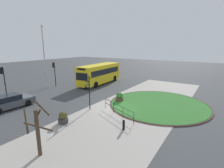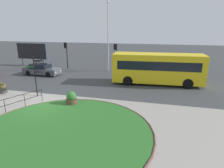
% 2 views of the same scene
% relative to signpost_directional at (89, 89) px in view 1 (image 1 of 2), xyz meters
% --- Properties ---
extents(ground, '(120.00, 120.00, 0.00)m').
position_rel_signpost_directional_xyz_m(ground, '(1.53, -1.92, -2.05)').
color(ground, '#3D3F42').
extents(sidewalk_paving, '(32.00, 8.49, 0.02)m').
position_rel_signpost_directional_xyz_m(sidewalk_paving, '(1.53, -3.68, -2.04)').
color(sidewalk_paving, '#9E998E').
rests_on(sidewalk_paving, ground).
extents(grass_island, '(10.16, 10.16, 0.10)m').
position_rel_signpost_directional_xyz_m(grass_island, '(5.18, -5.25, -2.00)').
color(grass_island, '#2D6B28').
rests_on(grass_island, ground).
extents(grass_kerb_ring, '(10.47, 10.47, 0.11)m').
position_rel_signpost_directional_xyz_m(grass_kerb_ring, '(5.18, -5.25, -1.99)').
color(grass_kerb_ring, brown).
rests_on(grass_kerb_ring, ground).
extents(signpost_directional, '(1.39, 0.72, 3.45)m').
position_rel_signpost_directional_xyz_m(signpost_directional, '(0.00, 0.00, 0.00)').
color(signpost_directional, black).
rests_on(signpost_directional, ground).
extents(bollard_foreground, '(0.19, 0.19, 0.83)m').
position_rel_signpost_directional_xyz_m(bollard_foreground, '(-1.82, -4.91, -1.62)').
color(bollard_foreground, black).
rests_on(bollard_foreground, ground).
extents(railing_grass_edge, '(1.78, 4.05, 1.01)m').
position_rel_signpost_directional_xyz_m(railing_grass_edge, '(0.28, -3.13, -1.38)').
color(railing_grass_edge, black).
rests_on(railing_grass_edge, ground).
extents(bus_yellow, '(9.34, 3.11, 3.17)m').
position_rel_signpost_directional_xyz_m(bus_yellow, '(10.00, 6.39, -0.34)').
color(bus_yellow, yellow).
rests_on(bus_yellow, ground).
extents(car_near_lane, '(4.65, 1.99, 1.37)m').
position_rel_signpost_directional_xyz_m(car_near_lane, '(-4.21, 7.04, -1.40)').
color(car_near_lane, '#474C51').
rests_on(car_near_lane, ground).
extents(traffic_light_near, '(0.48, 0.32, 3.74)m').
position_rel_signpost_directional_xyz_m(traffic_light_near, '(4.45, 10.86, 0.70)').
color(traffic_light_near, black).
rests_on(traffic_light_near, ground).
extents(traffic_light_far, '(0.48, 0.32, 3.75)m').
position_rel_signpost_directional_xyz_m(traffic_light_far, '(-2.74, 11.04, 0.70)').
color(traffic_light_far, black).
rests_on(traffic_light_far, ground).
extents(lamppost_tall, '(0.32, 0.32, 9.05)m').
position_rel_signpost_directional_xyz_m(lamppost_tall, '(3.32, 11.40, 2.77)').
color(lamppost_tall, '#B7B7BC').
rests_on(lamppost_tall, ground).
extents(planter_near_signpost, '(0.81, 0.81, 1.01)m').
position_rel_signpost_directional_xyz_m(planter_near_signpost, '(-3.54, -0.22, -1.59)').
color(planter_near_signpost, '#383838').
rests_on(planter_near_signpost, ground).
extents(planter_kerbside, '(0.89, 0.89, 1.06)m').
position_rel_signpost_directional_xyz_m(planter_kerbside, '(3.80, -1.18, -1.57)').
color(planter_kerbside, brown).
rests_on(planter_kerbside, ground).
extents(street_tree_bare, '(1.54, 1.67, 3.55)m').
position_rel_signpost_directional_xyz_m(street_tree_bare, '(-7.12, -2.40, -0.37)').
color(street_tree_bare, '#423323').
rests_on(street_tree_bare, ground).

